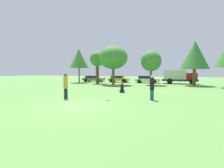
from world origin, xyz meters
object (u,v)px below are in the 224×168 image
at_px(tree_1, 97,60).
at_px(parked_car_grey, 93,79).
at_px(tree_4, 195,55).
at_px(parked_car_white, 147,79).
at_px(delivery_truck_red, 179,76).
at_px(person_catcher, 152,87).
at_px(tree_2, 113,58).
at_px(person_thrower, 66,86).
at_px(parked_car_yellow, 118,79).
at_px(bystander_sitting, 122,89).
at_px(frisbee, 105,77).
at_px(tree_3, 151,61).
at_px(tree_0, 79,58).

xyz_separation_m(tree_1, parked_car_grey, (-2.53, 3.81, -3.42)).
bearing_deg(tree_4, parked_car_white, 151.87).
bearing_deg(delivery_truck_red, person_catcher, -97.77).
bearing_deg(tree_2, person_thrower, -86.39).
xyz_separation_m(tree_4, parked_car_yellow, (-12.69, 3.85, -3.77)).
distance_m(person_catcher, delivery_truck_red, 18.98).
bearing_deg(bystander_sitting, person_catcher, -47.82).
relative_size(bystander_sitting, tree_4, 0.15).
xyz_separation_m(tree_4, delivery_truck_red, (-1.97, 3.65, -3.17)).
relative_size(frisbee, tree_3, 0.05).
height_order(tree_1, delivery_truck_red, tree_1).
xyz_separation_m(tree_0, parked_car_white, (11.91, 3.33, -3.78)).
bearing_deg(tree_2, frisbee, -73.95).
height_order(person_thrower, frisbee, person_thrower).
bearing_deg(tree_4, parked_car_yellow, 163.13).
distance_m(frisbee, parked_car_white, 19.71).
bearing_deg(parked_car_yellow, parked_car_white, 0.48).
distance_m(tree_2, parked_car_grey, 8.92).
bearing_deg(delivery_truck_red, person_thrower, -114.31).
xyz_separation_m(bystander_sitting, tree_2, (-4.11, 9.54, 3.79)).
xyz_separation_m(tree_2, tree_3, (5.63, 1.46, -0.55)).
relative_size(person_catcher, parked_car_yellow, 0.48).
distance_m(person_catcher, tree_2, 15.47).
xyz_separation_m(tree_0, tree_2, (7.48, -2.60, -0.25)).
relative_size(person_catcher, tree_2, 0.31).
bearing_deg(bystander_sitting, person_thrower, -122.59).
xyz_separation_m(person_catcher, bystander_sitting, (-3.31, 3.65, -0.54)).
distance_m(person_catcher, parked_car_white, 19.35).
relative_size(bystander_sitting, tree_2, 0.16).
bearing_deg(parked_car_grey, delivery_truck_red, -0.23).
bearing_deg(parked_car_white, parked_car_grey, -178.54).
bearing_deg(person_thrower, parked_car_grey, 97.32).
height_order(bystander_sitting, parked_car_yellow, parked_car_yellow).
bearing_deg(tree_4, parked_car_grey, 168.60).
bearing_deg(person_catcher, parked_car_white, -92.78).
height_order(tree_1, parked_car_white, tree_1).
bearing_deg(bystander_sitting, tree_4, 56.29).
height_order(tree_1, tree_2, tree_2).
bearing_deg(tree_1, tree_2, -26.92).
bearing_deg(person_thrower, tree_4, 44.97).
relative_size(tree_3, parked_car_yellow, 1.36).
xyz_separation_m(frisbee, tree_0, (-11.44, 16.35, 2.78)).
xyz_separation_m(tree_1, tree_3, (9.09, -0.30, -0.41)).
relative_size(frisbee, tree_2, 0.05).
bearing_deg(tree_0, delivery_truck_red, 9.97).
relative_size(frisbee, parked_car_white, 0.07).
distance_m(parked_car_grey, parked_car_white, 10.43).
relative_size(bystander_sitting, parked_car_grey, 0.23).
relative_size(person_catcher, tree_3, 0.35).
bearing_deg(frisbee, parked_car_white, 88.61).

